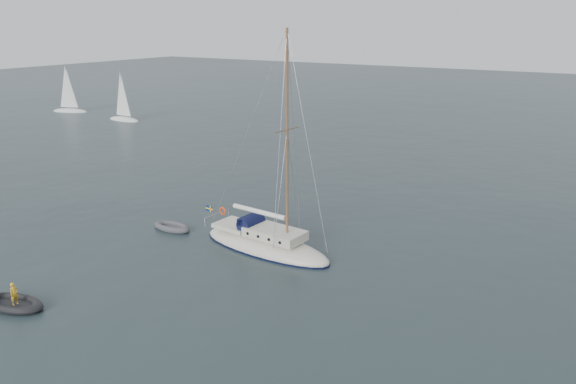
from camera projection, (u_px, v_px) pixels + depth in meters
The scene contains 6 objects.
ground at pixel (292, 270), 33.32m from camera, with size 300.00×300.00×0.00m, color black.
sailboat at pixel (266, 233), 36.04m from camera, with size 10.15×3.04×14.46m.
dinghy at pixel (172, 227), 39.71m from camera, with size 3.06×1.38×0.44m.
rib at pixel (13, 303), 28.99m from camera, with size 3.69×1.68×1.41m.
distant_yacht_c at pixel (68, 90), 89.87m from camera, with size 6.15×3.28×8.14m.
distant_yacht_a at pixel (122, 98), 82.17m from camera, with size 5.94×3.17×7.87m.
Camera 1 is at (15.87, -26.04, 14.21)m, focal length 35.00 mm.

